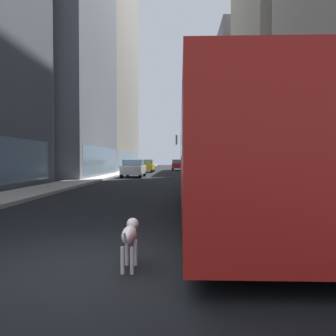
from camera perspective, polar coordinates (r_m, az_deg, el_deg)
ground_plane at (r=40.41m, az=-0.17°, el=-0.92°), size 120.00×120.00×0.00m
sidewalk_left at (r=41.02m, az=-8.15°, el=-0.79°), size 2.40×110.00×0.15m
sidewalk_right at (r=40.60m, az=7.90°, el=-0.81°), size 2.40×110.00×0.15m
building_left_mid at (r=37.46m, az=-20.14°, el=18.26°), size 11.94×15.33×25.13m
building_left_far at (r=56.72m, az=-12.20°, el=15.31°), size 11.36×23.36×30.60m
building_right_far at (r=52.27m, az=13.61°, el=9.64°), size 10.89×20.46×18.31m
transit_bus at (r=9.76m, az=9.68°, el=2.04°), size 2.78×11.53×3.05m
car_white_van at (r=32.40m, az=-5.66°, el=-0.05°), size 1.87×4.48×1.62m
car_silver_sedan at (r=18.52m, az=6.01°, el=-1.19°), size 1.77×4.18×1.62m
car_yellow_taxi at (r=44.83m, az=-3.54°, el=0.37°), size 1.83×4.32×1.62m
car_blue_hatchback at (r=45.29m, az=3.61°, el=0.38°), size 1.86×4.59×1.62m
car_red_coupe at (r=52.86m, az=1.63°, el=0.53°), size 1.78×4.30×1.62m
dalmatian_dog at (r=5.46m, az=-6.26°, el=-10.84°), size 0.22×0.96×0.72m
pedestrian_with_handbag at (r=13.16m, az=20.15°, el=-1.52°), size 0.45×0.34×1.69m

